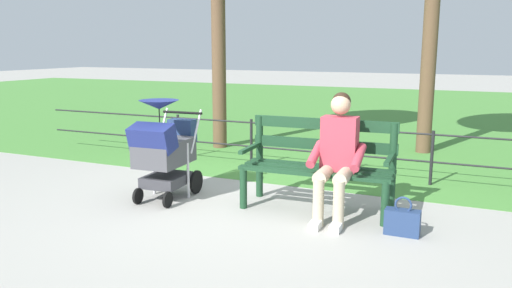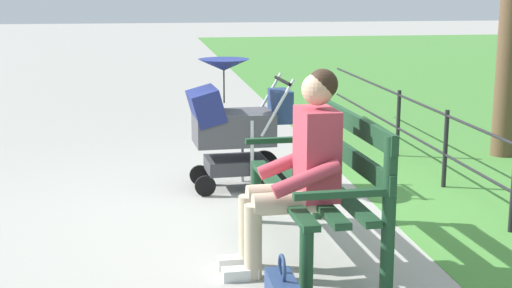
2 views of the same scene
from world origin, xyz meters
TOP-DOWN VIEW (x-y plane):
  - ground_plane at (0.00, 0.00)m, footprint 60.00×60.00m
  - grass_lawn at (0.00, -8.80)m, footprint 40.00×16.00m
  - park_bench at (-0.84, -0.12)m, footprint 1.62×0.66m
  - person_on_bench at (-1.09, 0.11)m, footprint 0.55×0.74m
  - stroller at (0.86, 0.29)m, footprint 0.55×0.91m
  - handbag at (-1.79, 0.35)m, footprint 0.32×0.14m
  - park_fence at (-0.50, -1.57)m, footprint 8.76×0.04m

SIDE VIEW (x-z plane):
  - ground_plane at x=0.00m, z-range 0.00..0.00m
  - grass_lawn at x=0.00m, z-range 0.00..0.01m
  - handbag at x=-1.79m, z-range -0.06..0.31m
  - park_fence at x=-0.50m, z-range 0.07..0.77m
  - park_bench at x=-0.84m, z-range 0.05..1.01m
  - stroller at x=0.86m, z-range 0.02..1.17m
  - person_on_bench at x=-1.09m, z-range 0.04..1.31m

